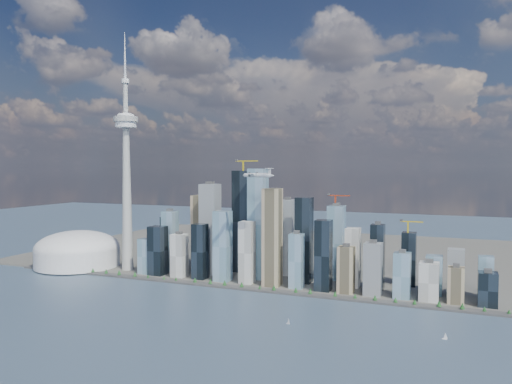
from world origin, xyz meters
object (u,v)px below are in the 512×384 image
at_px(sailboat_east, 445,337).
at_px(sailboat_west, 288,322).
at_px(airplane, 258,175).
at_px(dome_stadium, 77,251).
at_px(needle_tower, 126,171).

bearing_deg(sailboat_east, sailboat_west, -165.63).
xyz_separation_m(airplane, sailboat_west, (113.34, -153.69, -226.46)).
height_order(dome_stadium, airplane, airplane).
bearing_deg(dome_stadium, airplane, -8.04).
xyz_separation_m(needle_tower, airplane, (362.49, -80.96, -6.15)).
bearing_deg(airplane, sailboat_east, -8.55).
distance_m(dome_stadium, airplane, 541.96).
height_order(needle_tower, dome_stadium, needle_tower).
bearing_deg(sailboat_east, needle_tower, 172.75).
bearing_deg(airplane, sailboat_west, -40.52).
relative_size(sailboat_west, sailboat_east, 0.94).
bearing_deg(sailboat_east, airplane, 168.22).
height_order(sailboat_west, sailboat_east, sailboat_east).
relative_size(dome_stadium, sailboat_west, 19.83).
distance_m(dome_stadium, sailboat_east, 870.18).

